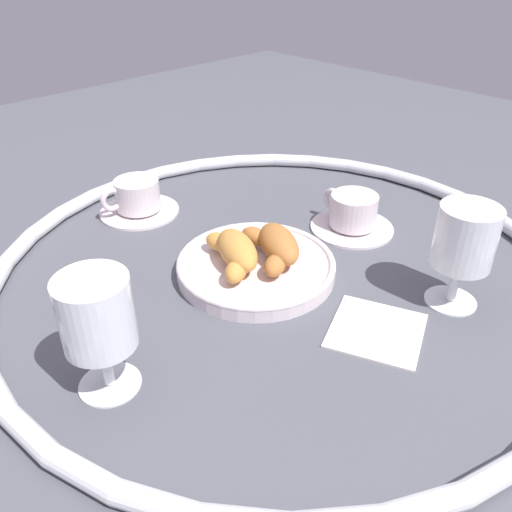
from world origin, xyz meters
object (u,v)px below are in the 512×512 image
croissant_large (272,245)px  coffee_cup_near (137,199)px  croissant_small (235,251)px  folded_napkin (377,330)px  coffee_cup_far (354,215)px  juice_glass_right (97,319)px  pastry_plate (256,266)px  juice_glass_left (465,240)px

croissant_large → coffee_cup_near: (0.29, 0.03, -0.02)m
croissant_small → folded_napkin: (-0.21, -0.04, -0.04)m
coffee_cup_far → juice_glass_right: size_ratio=0.97×
croissant_small → juice_glass_right: juice_glass_right is taller
pastry_plate → croissant_small: (0.01, 0.03, 0.03)m
croissant_small → juice_glass_left: 0.30m
coffee_cup_near → folded_napkin: 0.48m
pastry_plate → coffee_cup_near: size_ratio=1.67×
croissant_large → juice_glass_right: juice_glass_right is taller
pastry_plate → croissant_small: croissant_small is taller
folded_napkin → coffee_cup_near: bearing=3.6°
coffee_cup_far → juice_glass_right: bearing=93.1°
pastry_plate → coffee_cup_far: 0.21m
juice_glass_left → folded_napkin: bearing=74.7°
coffee_cup_near → coffee_cup_far: (-0.30, -0.22, 0.00)m
juice_glass_right → coffee_cup_far: bearing=-86.9°
croissant_large → juice_glass_right: bearing=96.5°
folded_napkin → coffee_cup_far: bearing=-46.6°
croissant_large → coffee_cup_far: bearing=-92.3°
coffee_cup_far → croissant_small: bearing=82.4°
croissant_large → juice_glass_left: size_ratio=0.88×
juice_glass_right → coffee_cup_near: bearing=-38.3°
coffee_cup_near → juice_glass_right: 0.41m
coffee_cup_near → juice_glass_left: (-0.51, -0.15, 0.07)m
coffee_cup_near → coffee_cup_far: bearing=-143.7°
juice_glass_right → folded_napkin: (-0.15, -0.28, -0.09)m
croissant_large → juice_glass_left: juice_glass_left is taller
pastry_plate → juice_glass_left: (-0.23, -0.14, 0.08)m
folded_napkin → croissant_small: bearing=12.0°
pastry_plate → coffee_cup_near: 0.28m
juice_glass_right → croissant_small: bearing=-76.7°
croissant_large → croissant_small: (0.02, 0.05, 0.00)m
coffee_cup_far → folded_napkin: (-0.18, 0.19, -0.02)m
coffee_cup_far → juice_glass_left: juice_glass_left is taller
croissant_small → coffee_cup_far: croissant_small is taller
juice_glass_right → folded_napkin: 0.33m
folded_napkin → juice_glass_right: bearing=61.7°
juice_glass_left → folded_napkin: size_ratio=1.27×
croissant_small → juice_glass_right: bearing=103.3°
coffee_cup_near → coffee_cup_far: 0.37m
croissant_large → coffee_cup_near: 0.29m
pastry_plate → croissant_large: size_ratio=1.85×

